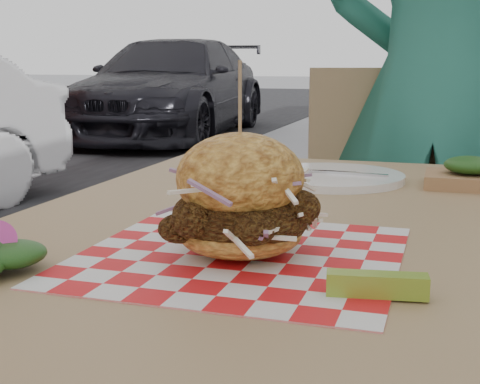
{
  "coord_description": "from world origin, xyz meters",
  "views": [
    {
      "loc": [
        -0.13,
        -0.77,
        0.97
      ],
      "look_at": [
        -0.35,
        -0.07,
        0.82
      ],
      "focal_mm": 50.0,
      "sensor_mm": 36.0,
      "label": 1
    }
  ],
  "objects_px": {
    "patio_table": "(290,274)",
    "diner": "(434,90)",
    "car_dark": "(172,87)",
    "sandwich": "(240,202)",
    "patio_chair": "(362,204)"
  },
  "relations": [
    {
      "from": "car_dark",
      "to": "sandwich",
      "type": "height_order",
      "value": "car_dark"
    },
    {
      "from": "patio_chair",
      "to": "diner",
      "type": "bearing_deg",
      "value": -2.33
    },
    {
      "from": "patio_table",
      "to": "sandwich",
      "type": "height_order",
      "value": "sandwich"
    },
    {
      "from": "patio_chair",
      "to": "sandwich",
      "type": "relative_size",
      "value": 4.32
    },
    {
      "from": "car_dark",
      "to": "patio_table",
      "type": "xyz_separation_m",
      "value": [
        3.26,
        -7.18,
        0.04
      ]
    },
    {
      "from": "car_dark",
      "to": "sandwich",
      "type": "xyz_separation_m",
      "value": [
        3.25,
        -7.37,
        0.19
      ]
    },
    {
      "from": "patio_table",
      "to": "diner",
      "type": "bearing_deg",
      "value": 81.96
    },
    {
      "from": "car_dark",
      "to": "diner",
      "type": "bearing_deg",
      "value": -64.82
    },
    {
      "from": "diner",
      "to": "car_dark",
      "type": "xyz_separation_m",
      "value": [
        -3.42,
        6.07,
        -0.26
      ]
    },
    {
      "from": "sandwich",
      "to": "patio_table",
      "type": "bearing_deg",
      "value": 84.89
    },
    {
      "from": "diner",
      "to": "car_dark",
      "type": "bearing_deg",
      "value": -60.87
    },
    {
      "from": "diner",
      "to": "sandwich",
      "type": "xyz_separation_m",
      "value": [
        -0.17,
        -1.3,
        -0.08
      ]
    },
    {
      "from": "patio_table",
      "to": "sandwich",
      "type": "relative_size",
      "value": 5.46
    },
    {
      "from": "sandwich",
      "to": "diner",
      "type": "bearing_deg",
      "value": 82.38
    },
    {
      "from": "diner",
      "to": "patio_table",
      "type": "distance_m",
      "value": 1.14
    }
  ]
}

